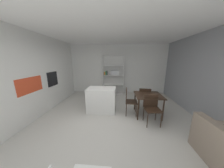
{
  "coord_description": "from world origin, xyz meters",
  "views": [
    {
      "loc": [
        0.38,
        -2.89,
        1.92
      ],
      "look_at": [
        0.09,
        0.96,
        1.01
      ],
      "focal_mm": 16.26,
      "sensor_mm": 36.0,
      "label": 1
    }
  ],
  "objects_px": {
    "open_bookshelf": "(113,76)",
    "dining_chair_far": "(144,96)",
    "dining_chair_near": "(152,106)",
    "dining_chair_island_side": "(129,99)",
    "kitchen_island": "(102,100)",
    "dining_table": "(148,97)",
    "built_in_oven": "(53,79)"
  },
  "relations": [
    {
      "from": "dining_table",
      "to": "dining_chair_far",
      "type": "bearing_deg",
      "value": 91.51
    },
    {
      "from": "kitchen_island",
      "to": "open_bookshelf",
      "type": "relative_size",
      "value": 0.47
    },
    {
      "from": "dining_chair_near",
      "to": "dining_chair_far",
      "type": "distance_m",
      "value": 0.91
    },
    {
      "from": "dining_table",
      "to": "dining_chair_island_side",
      "type": "relative_size",
      "value": 0.95
    },
    {
      "from": "dining_chair_near",
      "to": "dining_chair_far",
      "type": "bearing_deg",
      "value": 85.91
    },
    {
      "from": "kitchen_island",
      "to": "dining_chair_near",
      "type": "xyz_separation_m",
      "value": [
        1.67,
        -0.64,
        0.09
      ]
    },
    {
      "from": "open_bookshelf",
      "to": "dining_chair_near",
      "type": "height_order",
      "value": "open_bookshelf"
    },
    {
      "from": "dining_chair_island_side",
      "to": "dining_table",
      "type": "bearing_deg",
      "value": -86.62
    },
    {
      "from": "dining_chair_near",
      "to": "dining_table",
      "type": "bearing_deg",
      "value": 84.71
    },
    {
      "from": "open_bookshelf",
      "to": "dining_chair_island_side",
      "type": "relative_size",
      "value": 2.31
    },
    {
      "from": "dining_chair_far",
      "to": "dining_table",
      "type": "bearing_deg",
      "value": 99.14
    },
    {
      "from": "built_in_oven",
      "to": "kitchen_island",
      "type": "xyz_separation_m",
      "value": [
        2.05,
        -0.27,
        -0.73
      ]
    },
    {
      "from": "kitchen_island",
      "to": "dining_chair_far",
      "type": "bearing_deg",
      "value": 9.28
    },
    {
      "from": "built_in_oven",
      "to": "dining_chair_far",
      "type": "bearing_deg",
      "value": 0.08
    },
    {
      "from": "open_bookshelf",
      "to": "dining_table",
      "type": "height_order",
      "value": "open_bookshelf"
    },
    {
      "from": "kitchen_island",
      "to": "open_bookshelf",
      "type": "bearing_deg",
      "value": 82.11
    },
    {
      "from": "kitchen_island",
      "to": "dining_chair_far",
      "type": "distance_m",
      "value": 1.69
    },
    {
      "from": "built_in_oven",
      "to": "kitchen_island",
      "type": "distance_m",
      "value": 2.2
    },
    {
      "from": "open_bookshelf",
      "to": "dining_table",
      "type": "distance_m",
      "value": 2.7
    },
    {
      "from": "open_bookshelf",
      "to": "dining_chair_far",
      "type": "height_order",
      "value": "open_bookshelf"
    },
    {
      "from": "kitchen_island",
      "to": "dining_chair_near",
      "type": "distance_m",
      "value": 1.79
    },
    {
      "from": "built_in_oven",
      "to": "kitchen_island",
      "type": "height_order",
      "value": "built_in_oven"
    },
    {
      "from": "dining_table",
      "to": "dining_chair_island_side",
      "type": "distance_m",
      "value": 0.67
    },
    {
      "from": "kitchen_island",
      "to": "dining_chair_island_side",
      "type": "bearing_deg",
      "value": -10.05
    },
    {
      "from": "kitchen_island",
      "to": "dining_chair_near",
      "type": "relative_size",
      "value": 1.17
    },
    {
      "from": "kitchen_island",
      "to": "dining_table",
      "type": "xyz_separation_m",
      "value": [
        1.67,
        -0.19,
        0.22
      ]
    },
    {
      "from": "dining_chair_far",
      "to": "dining_chair_island_side",
      "type": "bearing_deg",
      "value": 42.19
    },
    {
      "from": "dining_table",
      "to": "dining_chair_island_side",
      "type": "height_order",
      "value": "dining_chair_island_side"
    },
    {
      "from": "built_in_oven",
      "to": "kitchen_island",
      "type": "relative_size",
      "value": 0.54
    },
    {
      "from": "open_bookshelf",
      "to": "dining_table",
      "type": "relative_size",
      "value": 2.44
    },
    {
      "from": "built_in_oven",
      "to": "dining_chair_far",
      "type": "relative_size",
      "value": 0.64
    },
    {
      "from": "dining_chair_near",
      "to": "dining_chair_island_side",
      "type": "height_order",
      "value": "dining_chair_island_side"
    }
  ]
}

